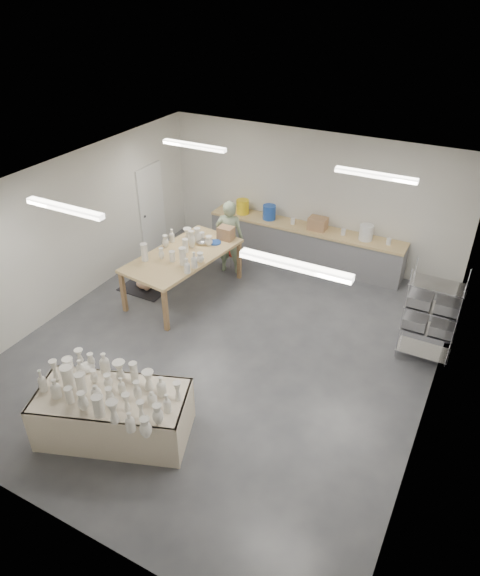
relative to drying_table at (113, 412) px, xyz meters
The scene contains 9 objects.
room 3.11m from the drying_table, 82.55° to the left, with size 8.00×8.02×3.00m.
back_counter 6.24m from the drying_table, 85.95° to the left, with size 4.60×0.60×1.24m.
wire_shelf 5.40m from the drying_table, 47.21° to the left, with size 0.88×0.48×1.80m.
drying_table is the anchor object (origin of this frame).
work_table 4.06m from the drying_table, 107.16° to the left, with size 1.58×2.67×1.33m.
rug 4.09m from the drying_table, 121.14° to the left, with size 1.00×0.70×0.02m, color black.
cat 4.07m from the drying_table, 121.01° to the left, with size 0.40×0.29×0.17m.
potter 5.12m from the drying_table, 99.61° to the left, with size 0.62×0.41×1.70m, color #8FA37E.
red_stool 5.37m from the drying_table, 99.13° to the left, with size 0.43×0.43×0.34m.
Camera 1 is at (3.67, -6.41, 5.88)m, focal length 32.00 mm.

